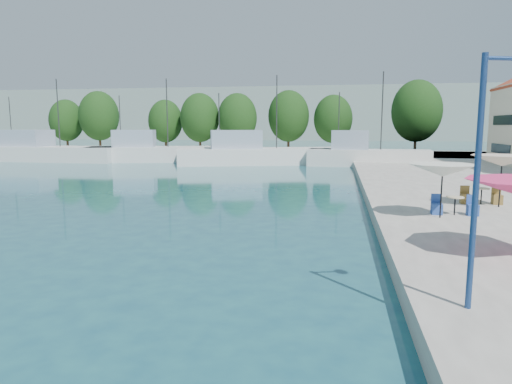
% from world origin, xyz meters
% --- Properties ---
extents(quay_far, '(90.00, 16.00, 0.60)m').
position_xyz_m(quay_far, '(-8.00, 67.00, 0.30)').
color(quay_far, gray).
rests_on(quay_far, ground).
extents(hill_west, '(180.00, 40.00, 16.00)m').
position_xyz_m(hill_west, '(-30.00, 160.00, 8.00)').
color(hill_west, gray).
rests_on(hill_west, ground).
extents(hill_east, '(140.00, 40.00, 12.00)m').
position_xyz_m(hill_east, '(40.00, 180.00, 6.00)').
color(hill_east, gray).
rests_on(hill_east, ground).
extents(trawler_01, '(19.15, 5.47, 10.20)m').
position_xyz_m(trawler_01, '(-31.15, 54.36, 1.07)').
color(trawler_01, silver).
rests_on(trawler_01, ground).
extents(trawler_02, '(16.29, 8.05, 10.20)m').
position_xyz_m(trawler_02, '(-17.64, 55.66, 1.07)').
color(trawler_02, silver).
rests_on(trawler_02, ground).
extents(trawler_03, '(18.86, 9.99, 10.20)m').
position_xyz_m(trawler_03, '(-4.61, 54.22, 1.07)').
color(trawler_03, silver).
rests_on(trawler_03, ground).
extents(trawler_04, '(12.81, 4.24, 10.20)m').
position_xyz_m(trawler_04, '(7.22, 53.54, 1.07)').
color(trawler_04, silver).
rests_on(trawler_04, ground).
extents(tree_01, '(5.33, 5.33, 7.89)m').
position_xyz_m(tree_01, '(-38.70, 71.42, 5.15)').
color(tree_01, '#3F2B19').
rests_on(tree_01, quay_far).
extents(tree_02, '(6.10, 6.10, 9.02)m').
position_xyz_m(tree_02, '(-32.28, 70.14, 5.81)').
color(tree_02, '#3F2B19').
rests_on(tree_02, quay_far).
extents(tree_03, '(5.13, 5.13, 7.59)m').
position_xyz_m(tree_03, '(-21.35, 69.94, 4.98)').
color(tree_03, '#3F2B19').
rests_on(tree_03, quay_far).
extents(tree_04, '(5.68, 5.68, 8.40)m').
position_xyz_m(tree_04, '(-15.52, 68.58, 5.45)').
color(tree_04, '#3F2B19').
rests_on(tree_04, quay_far).
extents(tree_05, '(5.61, 5.61, 8.30)m').
position_xyz_m(tree_05, '(-9.85, 68.25, 5.39)').
color(tree_05, '#3F2B19').
rests_on(tree_05, quay_far).
extents(tree_06, '(5.93, 5.93, 8.78)m').
position_xyz_m(tree_06, '(-2.77, 70.52, 5.67)').
color(tree_06, '#3F2B19').
rests_on(tree_06, quay_far).
extents(tree_07, '(5.44, 5.44, 8.05)m').
position_xyz_m(tree_07, '(3.60, 70.16, 5.25)').
color(tree_07, '#3F2B19').
rests_on(tree_07, quay_far).
extents(tree_08, '(6.61, 6.61, 9.78)m').
position_xyz_m(tree_08, '(14.62, 68.56, 6.25)').
color(tree_08, '#3F2B19').
rests_on(tree_08, quay_far).
extents(umbrella_white, '(2.69, 2.69, 2.16)m').
position_xyz_m(umbrella_white, '(8.53, 22.96, 2.51)').
color(umbrella_white, black).
rests_on(umbrella_white, quay_right).
extents(umbrella_cream, '(2.71, 2.71, 2.36)m').
position_xyz_m(umbrella_cream, '(11.68, 26.01, 2.71)').
color(umbrella_cream, black).
rests_on(umbrella_cream, quay_right).
extents(cafe_table_02, '(1.82, 0.70, 0.76)m').
position_xyz_m(cafe_table_02, '(9.23, 23.66, 0.89)').
color(cafe_table_02, black).
rests_on(cafe_table_02, quay_right).
extents(cafe_table_03, '(1.82, 0.70, 0.76)m').
position_xyz_m(cafe_table_03, '(11.12, 26.72, 0.89)').
color(cafe_table_03, black).
rests_on(cafe_table_03, quay_right).
extents(street_lamp, '(1.00, 0.49, 5.03)m').
position_xyz_m(street_lamp, '(7.40, 13.47, 4.09)').
color(street_lamp, navy).
rests_on(street_lamp, quay_right).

